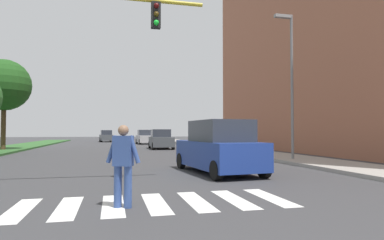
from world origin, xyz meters
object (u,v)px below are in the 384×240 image
at_px(suv_crossing, 218,148).
at_px(sedan_midblock, 161,140).
at_px(sedan_far_horizon, 106,136).
at_px(pedestrian_performer, 123,162).
at_px(tree_distant, 4,85).
at_px(street_lamp_right, 290,73).
at_px(sedan_distant, 145,137).

distance_m(suv_crossing, sedan_midblock, 17.71).
bearing_deg(suv_crossing, sedan_far_horizon, 96.85).
relative_size(pedestrian_performer, suv_crossing, 0.35).
relative_size(tree_distant, pedestrian_performer, 4.17).
bearing_deg(street_lamp_right, sedan_midblock, 108.51).
bearing_deg(pedestrian_performer, tree_distant, 111.32).
distance_m(street_lamp_right, sedan_distant, 26.56).
relative_size(sedan_distant, sedan_far_horizon, 0.91).
distance_m(tree_distant, street_lamp_right, 21.71).
xyz_separation_m(suv_crossing, sedan_midblock, (0.37, 17.71, -0.13)).
height_order(pedestrian_performer, sedan_distant, sedan_distant).
xyz_separation_m(street_lamp_right, sedan_midblock, (-4.73, 14.13, -3.79)).
height_order(street_lamp_right, pedestrian_performer, street_lamp_right).
bearing_deg(suv_crossing, sedan_distant, 89.83).
relative_size(pedestrian_performer, sedan_distant, 0.41).
bearing_deg(sedan_distant, sedan_far_horizon, 115.95).
distance_m(suv_crossing, sedan_distant, 29.38).
relative_size(pedestrian_performer, sedan_midblock, 0.40).
xyz_separation_m(sedan_midblock, sedan_distant, (-0.29, 11.67, 0.00)).
bearing_deg(tree_distant, sedan_distant, 45.93).
bearing_deg(street_lamp_right, sedan_distant, 101.00).
relative_size(pedestrian_performer, sedan_far_horizon, 0.37).
bearing_deg(pedestrian_performer, sedan_far_horizon, 91.35).
height_order(tree_distant, pedestrian_performer, tree_distant).
bearing_deg(tree_distant, sedan_far_horizon, 71.73).
bearing_deg(sedan_distant, tree_distant, -134.07).
height_order(tree_distant, suv_crossing, tree_distant).
height_order(suv_crossing, sedan_far_horizon, suv_crossing).
relative_size(sedan_midblock, sedan_far_horizon, 0.93).
bearing_deg(suv_crossing, street_lamp_right, 35.03).
xyz_separation_m(tree_distant, sedan_far_horizon, (7.43, 22.51, -4.37)).
xyz_separation_m(street_lamp_right, sedan_distant, (-5.02, 25.80, -3.79)).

